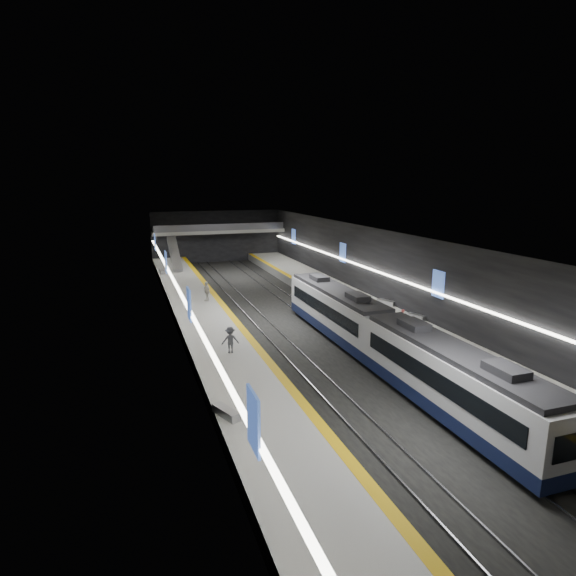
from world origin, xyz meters
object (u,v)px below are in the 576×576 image
object	(u,v)px
passenger_right_a	(403,319)
passenger_left_a	(207,291)
train	(382,337)
bench_left_far	(162,271)
escalator	(175,254)
bench_left_near	(226,413)
bench_right_far	(386,303)
bench_right_near	(416,317)
passenger_left_b	(230,340)

from	to	relation	value
passenger_right_a	passenger_left_a	bearing A→B (deg)	36.00
train	bench_left_far	bearing A→B (deg)	109.02
escalator	bench_left_far	distance (m)	4.28
bench_left_near	bench_right_far	size ratio (longest dim) A/B	0.97
passenger_right_a	train	bearing A→B (deg)	127.44
train	passenger_left_a	xyz separation A→B (m)	(-8.96, 18.55, -0.23)
escalator	bench_right_near	size ratio (longest dim) A/B	4.71
bench_right_far	passenger_left_a	world-z (taller)	passenger_left_a
bench_right_near	passenger_right_a	bearing A→B (deg)	-161.62
escalator	bench_left_far	xyz separation A→B (m)	(-2.00, -3.40, -1.66)
passenger_left_b	bench_left_far	bearing A→B (deg)	-82.23
bench_right_far	passenger_left_b	bearing A→B (deg)	-177.83
bench_left_far	train	bearing A→B (deg)	-71.31
bench_right_far	passenger_right_a	bearing A→B (deg)	-133.42
bench_right_near	passenger_left_b	xyz separation A→B (m)	(-16.84, -2.98, 0.72)
escalator	passenger_left_a	world-z (taller)	escalator
bench_right_near	bench_left_near	bearing A→B (deg)	-166.73
escalator	bench_right_far	world-z (taller)	escalator
train	escalator	distance (m)	39.50
passenger_right_a	passenger_left_b	distance (m)	14.32
bench_left_near	bench_right_far	distance (m)	25.46
bench_right_far	passenger_left_b	distance (m)	18.66
passenger_left_a	passenger_right_a	bearing A→B (deg)	23.89
bench_left_far	passenger_right_a	world-z (taller)	passenger_right_a
bench_right_near	passenger_right_a	world-z (taller)	passenger_right_a
passenger_right_a	passenger_left_a	xyz separation A→B (m)	(-13.40, 14.12, 0.17)
train	passenger_left_a	size ratio (longest dim) A/B	15.57
bench_left_near	bench_left_far	world-z (taller)	bench_left_far
escalator	bench_left_near	xyz separation A→B (m)	(-2.00, -43.77, -1.67)
train	bench_right_near	bearing A→B (deg)	42.33
passenger_right_a	passenger_left_a	size ratio (longest dim) A/B	0.82
bench_right_far	passenger_left_b	world-z (taller)	passenger_left_b
bench_left_far	bench_right_near	size ratio (longest dim) A/B	1.18
passenger_left_a	passenger_left_b	bearing A→B (deg)	-22.96
bench_right_near	bench_left_far	bearing A→B (deg)	104.89
escalator	passenger_left_b	world-z (taller)	escalator
bench_right_far	bench_left_near	bearing A→B (deg)	-161.49
bench_right_near	passenger_right_a	size ratio (longest dim) A/B	1.07
bench_left_near	train	bearing A→B (deg)	2.20
train	passenger_left_b	distance (m)	10.42
passenger_right_a	passenger_left_b	size ratio (longest dim) A/B	0.86
passenger_left_a	passenger_left_b	distance (m)	15.17
bench_right_far	passenger_right_a	xyz separation A→B (m)	(-2.56, -6.96, 0.56)
train	passenger_left_b	size ratio (longest dim) A/B	16.25
passenger_right_a	escalator	bearing A→B (deg)	15.64
escalator	passenger_left_a	size ratio (longest dim) A/B	4.14
train	bench_left_near	size ratio (longest dim) A/B	16.30
bench_left_near	passenger_left_a	distance (m)	24.31
escalator	bench_left_near	distance (m)	43.85
escalator	bench_left_near	world-z (taller)	escalator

